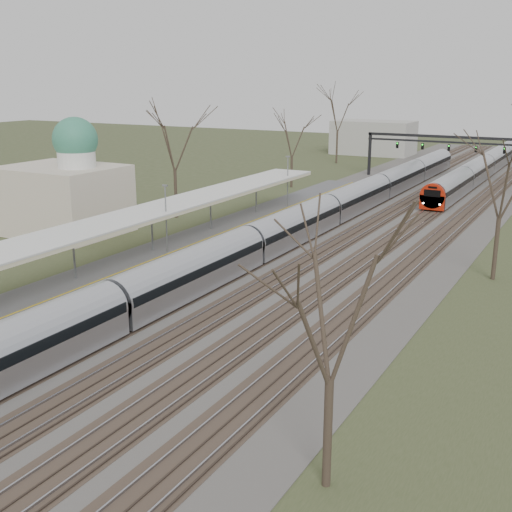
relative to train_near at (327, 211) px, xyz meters
The scene contains 10 objects.
track_bed 4.50m from the train_near, 49.69° to the left, with size 24.00×160.00×0.22m.
platform 15.71m from the train_near, 114.70° to the right, with size 3.50×69.00×1.00m, color #9E9B93.
canopy 20.02m from the train_near, 109.25° to the right, with size 4.10×50.00×3.11m.
dome_building 23.73m from the train_near, 144.43° to the right, with size 10.00×8.00×10.30m.
signal_gantry 33.54m from the train_near, 85.20° to the left, with size 21.00×0.59×6.08m.
tree_west_far 16.34m from the train_near, 165.53° to the right, with size 5.50×5.50×11.33m.
tree_east_near 40.20m from the train_near, 67.13° to the right, with size 4.50×4.50×9.27m.
tree_east_far 20.02m from the train_near, 30.56° to the right, with size 5.00×5.00×10.30m.
train_near is the anchor object (origin of this frame).
train_far 41.53m from the train_near, 80.30° to the left, with size 2.62×60.21×3.05m.
Camera 1 is at (20.08, -2.75, 13.45)m, focal length 45.00 mm.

